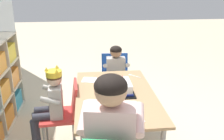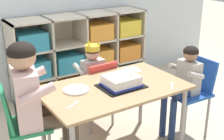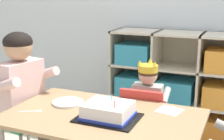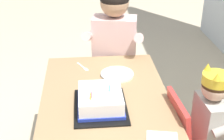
{
  "view_description": "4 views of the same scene",
  "coord_description": "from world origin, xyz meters",
  "px_view_note": "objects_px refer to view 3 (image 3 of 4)",
  "views": [
    {
      "loc": [
        -1.94,
        0.24,
        1.55
      ],
      "look_at": [
        -0.01,
        0.03,
        0.84
      ],
      "focal_mm": 39.75,
      "sensor_mm": 36.0,
      "label": 1
    },
    {
      "loc": [
        -1.23,
        -1.88,
        1.6
      ],
      "look_at": [
        -0.0,
        0.02,
        0.75
      ],
      "focal_mm": 50.13,
      "sensor_mm": 36.0,
      "label": 2
    },
    {
      "loc": [
        0.72,
        -1.55,
        1.31
      ],
      "look_at": [
        0.04,
        0.05,
        0.88
      ],
      "focal_mm": 50.81,
      "sensor_mm": 36.0,
      "label": 3
    },
    {
      "loc": [
        1.42,
        -0.1,
        1.54
      ],
      "look_at": [
        -0.04,
        0.04,
        0.78
      ],
      "focal_mm": 51.75,
      "sensor_mm": 36.0,
      "label": 4
    }
  ],
  "objects_px": {
    "birthday_cake_on_tray": "(108,112)",
    "paper_plate_stack": "(68,103)",
    "classroom_chair_adult_side": "(18,116)",
    "adult_helper_seated": "(27,92)",
    "child_with_crown": "(149,101)",
    "fork_beside_plate_stack": "(32,111)",
    "classroom_chair_blue": "(144,123)",
    "activity_table": "(102,125)"
  },
  "relations": [
    {
      "from": "activity_table",
      "to": "child_with_crown",
      "type": "height_order",
      "value": "child_with_crown"
    },
    {
      "from": "paper_plate_stack",
      "to": "birthday_cake_on_tray",
      "type": "bearing_deg",
      "value": -19.85
    },
    {
      "from": "birthday_cake_on_tray",
      "to": "paper_plate_stack",
      "type": "height_order",
      "value": "birthday_cake_on_tray"
    },
    {
      "from": "paper_plate_stack",
      "to": "classroom_chair_adult_side",
      "type": "bearing_deg",
      "value": 176.01
    },
    {
      "from": "adult_helper_seated",
      "to": "fork_beside_plate_stack",
      "type": "distance_m",
      "value": 0.29
    },
    {
      "from": "classroom_chair_blue",
      "to": "child_with_crown",
      "type": "distance_m",
      "value": 0.17
    },
    {
      "from": "classroom_chair_blue",
      "to": "classroom_chair_adult_side",
      "type": "distance_m",
      "value": 0.89
    },
    {
      "from": "activity_table",
      "to": "child_with_crown",
      "type": "distance_m",
      "value": 0.58
    },
    {
      "from": "child_with_crown",
      "to": "fork_beside_plate_stack",
      "type": "height_order",
      "value": "child_with_crown"
    },
    {
      "from": "fork_beside_plate_stack",
      "to": "activity_table",
      "type": "bearing_deg",
      "value": 167.61
    },
    {
      "from": "classroom_chair_adult_side",
      "to": "adult_helper_seated",
      "type": "relative_size",
      "value": 0.69
    },
    {
      "from": "child_with_crown",
      "to": "classroom_chair_adult_side",
      "type": "bearing_deg",
      "value": 25.45
    },
    {
      "from": "fork_beside_plate_stack",
      "to": "child_with_crown",
      "type": "bearing_deg",
      "value": -154.96
    },
    {
      "from": "paper_plate_stack",
      "to": "fork_beside_plate_stack",
      "type": "bearing_deg",
      "value": -121.69
    },
    {
      "from": "classroom_chair_adult_side",
      "to": "adult_helper_seated",
      "type": "distance_m",
      "value": 0.24
    },
    {
      "from": "classroom_chair_adult_side",
      "to": "adult_helper_seated",
      "type": "xyz_separation_m",
      "value": [
        0.11,
        -0.02,
        0.21
      ]
    },
    {
      "from": "classroom_chair_blue",
      "to": "birthday_cake_on_tray",
      "type": "relative_size",
      "value": 1.99
    },
    {
      "from": "activity_table",
      "to": "fork_beside_plate_stack",
      "type": "bearing_deg",
      "value": -164.27
    },
    {
      "from": "activity_table",
      "to": "adult_helper_seated",
      "type": "height_order",
      "value": "adult_helper_seated"
    },
    {
      "from": "classroom_chair_adult_side",
      "to": "fork_beside_plate_stack",
      "type": "bearing_deg",
      "value": -116.57
    },
    {
      "from": "birthday_cake_on_tray",
      "to": "paper_plate_stack",
      "type": "bearing_deg",
      "value": 160.15
    },
    {
      "from": "paper_plate_stack",
      "to": "activity_table",
      "type": "bearing_deg",
      "value": -17.48
    },
    {
      "from": "child_with_crown",
      "to": "birthday_cake_on_tray",
      "type": "bearing_deg",
      "value": 81.07
    },
    {
      "from": "child_with_crown",
      "to": "classroom_chair_blue",
      "type": "bearing_deg",
      "value": 89.69
    },
    {
      "from": "classroom_chair_adult_side",
      "to": "birthday_cake_on_tray",
      "type": "distance_m",
      "value": 0.8
    },
    {
      "from": "fork_beside_plate_stack",
      "to": "classroom_chair_adult_side",
      "type": "bearing_deg",
      "value": -65.58
    },
    {
      "from": "child_with_crown",
      "to": "paper_plate_stack",
      "type": "bearing_deg",
      "value": 47.67
    },
    {
      "from": "activity_table",
      "to": "paper_plate_stack",
      "type": "xyz_separation_m",
      "value": [
        -0.28,
        0.09,
        0.07
      ]
    },
    {
      "from": "classroom_chair_blue",
      "to": "paper_plate_stack",
      "type": "xyz_separation_m",
      "value": [
        -0.4,
        -0.37,
        0.22
      ]
    },
    {
      "from": "activity_table",
      "to": "fork_beside_plate_stack",
      "type": "distance_m",
      "value": 0.43
    },
    {
      "from": "adult_helper_seated",
      "to": "paper_plate_stack",
      "type": "bearing_deg",
      "value": -80.65
    },
    {
      "from": "paper_plate_stack",
      "to": "fork_beside_plate_stack",
      "type": "distance_m",
      "value": 0.24
    },
    {
      "from": "birthday_cake_on_tray",
      "to": "fork_beside_plate_stack",
      "type": "distance_m",
      "value": 0.47
    },
    {
      "from": "paper_plate_stack",
      "to": "fork_beside_plate_stack",
      "type": "height_order",
      "value": "paper_plate_stack"
    },
    {
      "from": "birthday_cake_on_tray",
      "to": "paper_plate_stack",
      "type": "xyz_separation_m",
      "value": [
        -0.33,
        0.12,
        -0.03
      ]
    },
    {
      "from": "classroom_chair_blue",
      "to": "adult_helper_seated",
      "type": "relative_size",
      "value": 0.65
    },
    {
      "from": "activity_table",
      "to": "classroom_chair_adult_side",
      "type": "relative_size",
      "value": 1.55
    },
    {
      "from": "classroom_chair_blue",
      "to": "fork_beside_plate_stack",
      "type": "xyz_separation_m",
      "value": [
        -0.52,
        -0.57,
        0.22
      ]
    },
    {
      "from": "adult_helper_seated",
      "to": "classroom_chair_blue",
      "type": "bearing_deg",
      "value": -52.25
    },
    {
      "from": "activity_table",
      "to": "child_with_crown",
      "type": "xyz_separation_m",
      "value": [
        0.11,
        0.57,
        -0.02
      ]
    },
    {
      "from": "classroom_chair_blue",
      "to": "adult_helper_seated",
      "type": "xyz_separation_m",
      "value": [
        -0.71,
        -0.36,
        0.25
      ]
    },
    {
      "from": "classroom_chair_blue",
      "to": "adult_helper_seated",
      "type": "bearing_deg",
      "value": 23.36
    }
  ]
}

